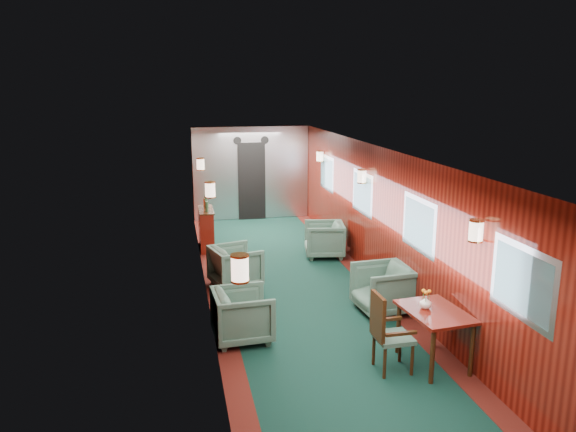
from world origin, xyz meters
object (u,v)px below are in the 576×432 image
object	(u,v)px
armchair_right_near	(383,289)
dining_table	(435,319)
side_chair	(386,329)
armchair_left_far	(236,266)
armchair_left_near	(243,315)
armchair_right_far	(324,239)
credenza	(206,228)

from	to	relation	value
armchair_right_near	dining_table	bearing A→B (deg)	-4.63
side_chair	armchair_left_far	distance (m)	3.64
dining_table	armchair_left_near	distance (m)	2.54
dining_table	armchair_right_far	bearing A→B (deg)	85.99
armchair_right_far	armchair_right_near	bearing A→B (deg)	12.33
dining_table	credenza	xyz separation A→B (m)	(-2.46, 5.71, -0.16)
armchair_left_far	armchair_right_far	size ratio (longest dim) A/B	1.01
armchair_left_near	armchair_right_near	xyz separation A→B (m)	(2.24, 0.54, 0.01)
credenza	armchair_right_far	bearing A→B (deg)	-24.19
dining_table	side_chair	world-z (taller)	side_chair
armchair_left_far	side_chair	bearing A→B (deg)	-172.23
armchair_left_near	credenza	bearing A→B (deg)	-1.14
armchair_right_far	armchair_left_far	bearing A→B (deg)	-45.15
armchair_left_near	armchair_right_near	distance (m)	2.30
credenza	armchair_left_far	distance (m)	2.45
side_chair	armchair_right_near	size ratio (longest dim) A/B	1.22
armchair_left_far	credenza	bearing A→B (deg)	-7.38
armchair_left_near	armchair_left_far	world-z (taller)	armchair_left_far
armchair_left_far	armchair_right_far	bearing A→B (deg)	-70.70
armchair_right_far	armchair_left_near	bearing A→B (deg)	-21.23
dining_table	armchair_right_near	size ratio (longest dim) A/B	1.24
armchair_left_far	armchair_right_far	distance (m)	2.40
dining_table	armchair_left_near	bearing A→B (deg)	146.78
armchair_left_near	armchair_right_near	size ratio (longest dim) A/B	0.96
armchair_right_near	armchair_right_far	world-z (taller)	armchair_right_near
dining_table	credenza	world-z (taller)	credenza
side_chair	armchair_right_near	xyz separation A→B (m)	(0.64, 1.75, -0.17)
armchair_left_near	armchair_right_near	bearing A→B (deg)	-80.23
credenza	dining_table	bearing A→B (deg)	-66.66
dining_table	credenza	distance (m)	6.22
armchair_right_far	dining_table	bearing A→B (deg)	11.47
side_chair	armchair_right_far	distance (m)	4.74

